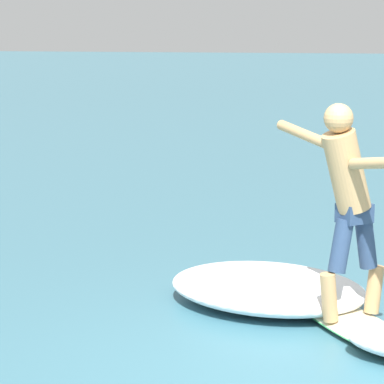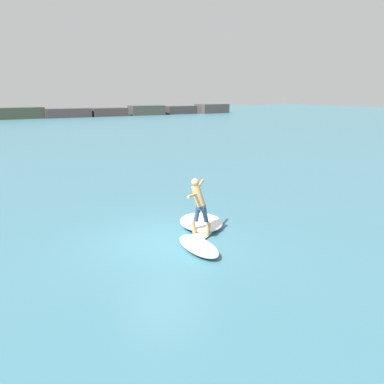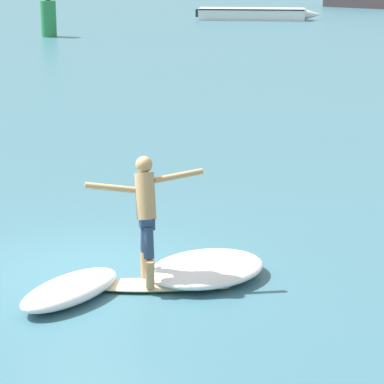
# 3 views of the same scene
# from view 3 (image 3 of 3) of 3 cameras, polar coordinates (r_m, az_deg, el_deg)

# --- Properties ---
(ground_plane) EXTENTS (200.00, 200.00, 0.00)m
(ground_plane) POSITION_cam_3_polar(r_m,az_deg,el_deg) (14.06, -6.55, -4.84)
(ground_plane) COLOR #396B7C
(surfboard) EXTENTS (2.10, 1.65, 0.23)m
(surfboard) POSITION_cam_3_polar(r_m,az_deg,el_deg) (13.21, -2.62, -5.85)
(surfboard) COLOR beige
(surfboard) RESTS_ON ground
(surfer) EXTENTS (1.26, 1.28, 1.82)m
(surfer) POSITION_cam_3_polar(r_m,az_deg,el_deg) (12.93, -2.92, -1.05)
(surfer) COLOR tan
(surfer) RESTS_ON surfboard
(fishing_boat_near_jetty) EXTENTS (7.95, 4.97, 0.79)m
(fishing_boat_near_jetty) POSITION_cam_3_polar(r_m,az_deg,el_deg) (62.98, 4.01, 11.10)
(fishing_boat_near_jetty) COLOR white
(fishing_boat_near_jetty) RESTS_ON ground
(channel_marker_buoy) EXTENTS (0.85, 0.85, 2.32)m
(channel_marker_buoy) POSITION_cam_3_polar(r_m,az_deg,el_deg) (51.41, -8.99, 10.72)
(channel_marker_buoy) COLOR #288447
(channel_marker_buoy) RESTS_ON ground
(wave_foam_at_tail) EXTENTS (1.91, 2.20, 0.31)m
(wave_foam_at_tail) POSITION_cam_3_polar(r_m,az_deg,el_deg) (13.54, 0.92, -4.82)
(wave_foam_at_tail) COLOR white
(wave_foam_at_tail) RESTS_ON ground
(wave_foam_at_nose) EXTENTS (0.83, 1.86, 0.30)m
(wave_foam_at_nose) POSITION_cam_3_polar(r_m,az_deg,el_deg) (12.86, -7.65, -6.09)
(wave_foam_at_nose) COLOR white
(wave_foam_at_nose) RESTS_ON ground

